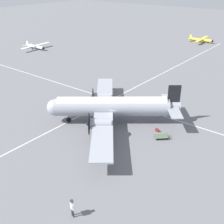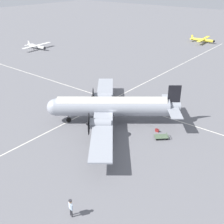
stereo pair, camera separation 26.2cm
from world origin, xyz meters
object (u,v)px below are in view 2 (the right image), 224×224
light_aircraft_distant (37,46)px  baggage_cart (161,137)px  light_aircraft_taxiing (203,40)px  crew_foreground (71,206)px  airliner_main (109,106)px  suitcase_near_door (157,130)px

light_aircraft_distant → baggage_cart: bearing=-24.8°
light_aircraft_taxiing → crew_foreground: bearing=-80.2°
airliner_main → crew_foreground: airliner_main is taller
crew_foreground → light_aircraft_taxiing: size_ratio=0.18×
crew_foreground → light_aircraft_distant: 62.77m
crew_foreground → light_aircraft_taxiing: 75.60m
airliner_main → light_aircraft_taxiing: bearing=-118.5°
airliner_main → suitcase_near_door: airliner_main is taller
baggage_cart → light_aircraft_distant: light_aircraft_distant is taller
baggage_cart → light_aircraft_taxiing: 59.98m
crew_foreground → airliner_main: bearing=137.0°
crew_foreground → baggage_cart: 16.17m
crew_foreground → baggage_cart: bearing=109.9°
suitcase_near_door → light_aircraft_distant: size_ratio=0.05×
crew_foreground → suitcase_near_door: crew_foreground is taller
suitcase_near_door → light_aircraft_distant: bearing=-21.1°
suitcase_near_door → light_aircraft_distant: 53.14m
light_aircraft_distant → crew_foreground: bearing=-38.5°
airliner_main → baggage_cart: airliner_main is taller
suitcase_near_door → baggage_cart: (-1.27, 1.12, 0.06)m
crew_foreground → light_aircraft_taxiing: bearing=122.8°
suitcase_near_door → baggage_cart: bearing=138.6°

